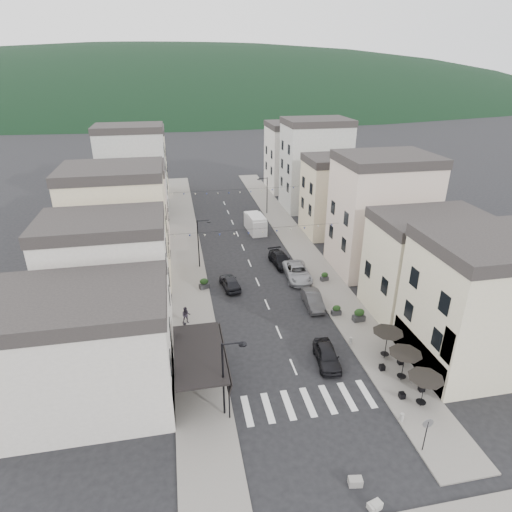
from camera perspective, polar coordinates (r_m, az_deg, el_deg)
The scene contains 33 objects.
ground at distance 31.64m, azimuth 8.13°, elevation -21.16°, with size 700.00×700.00×0.00m, color black.
sidewalk_left at distance 57.26m, azimuth -9.34°, elevation 1.01°, with size 4.00×76.00×0.12m, color slate.
sidewalk_right at distance 59.38m, azimuth 5.25°, elevation 2.12°, with size 4.00×76.00×0.12m, color slate.
hill_backdrop at distance 321.58m, azimuth -10.10°, elevation 20.03°, with size 640.00×360.00×70.00m, color black.
boutique_building at distance 32.45m, azimuth -22.25°, elevation -12.40°, with size 12.00×8.00×8.00m, color beige.
bistro_building at distance 37.85m, azimuth 27.96°, elevation -6.23°, with size 10.00×8.00×10.00m, color beige.
boutique_awning at distance 32.17m, azimuth -7.14°, elevation -12.80°, with size 3.77×7.50×3.28m.
buildings_row_left at distance 61.00m, azimuth -16.59°, elevation 7.83°, with size 10.20×54.16×14.00m.
buildings_row_right at distance 63.72m, azimuth 10.47°, elevation 9.31°, with size 10.20×54.16×14.50m.
cafe_terrace at distance 34.80m, azimuth 19.24°, elevation -12.50°, with size 2.50×8.10×2.53m.
streetlamp_left_near at distance 29.54m, azimuth -3.87°, elevation -15.11°, with size 1.70×0.56×6.00m.
streetlamp_left_far at distance 50.38m, azimuth -7.42°, elevation 2.31°, with size 1.70×0.56×6.00m.
streetlamp_right_far at distance 68.81m, azimuth 1.26°, elevation 8.56°, with size 1.70×0.56×6.00m.
traffic_sign at distance 30.25m, azimuth 21.83°, elevation -20.57°, with size 0.70×0.07×2.70m.
bollards at distance 35.21m, azimuth 5.25°, elevation -14.49°, with size 11.66×10.26×0.60m.
bunting_near at distance 46.62m, azimuth -0.03°, elevation 3.25°, with size 19.00×0.28×0.62m.
bunting_far at distance 61.61m, azimuth -2.89°, elevation 8.52°, with size 19.00×0.28×0.62m.
parked_car_a at distance 36.15m, azimuth 9.43°, elevation -12.95°, with size 1.73×4.31×1.47m, color black.
parked_car_b at distance 43.56m, azimuth 7.61°, elevation -5.80°, with size 1.52×4.36×1.44m, color #353538.
parked_car_c at distance 48.70m, azimuth 5.53°, elevation -2.16°, with size 2.62×5.67×1.58m, color #97999F.
parked_car_d at distance 51.82m, azimuth 3.33°, elevation -0.47°, with size 2.01×4.93×1.43m, color black.
parked_car_e at distance 46.56m, azimuth -3.48°, elevation -3.52°, with size 1.66×4.14×1.41m, color black.
delivery_van at distance 62.06m, azimuth -0.08°, elevation 4.41°, with size 2.49×5.50×2.57m.
pedestrian_a at distance 38.72m, azimuth -9.37°, elevation -9.79°, with size 0.58×0.38×1.60m, color black.
pedestrian_b at distance 40.75m, azimuth -9.31°, elevation -7.81°, with size 0.82×0.64×1.69m, color black.
concrete_block_a at distance 28.67m, azimuth 13.11°, elevation -27.25°, with size 0.80×0.50×0.50m, color gray.
concrete_block_b at distance 28.04m, azimuth 15.75°, elevation -29.37°, with size 0.60×0.45×0.45m, color gray.
concrete_block_c at distance 28.02m, azimuth 15.49°, elevation -29.47°, with size 0.70×0.50×0.40m, color #9A9792.
planter_la at distance 35.03m, azimuth -5.05°, elevation -14.14°, with size 1.14×0.73×1.19m.
planter_lb at distance 46.58m, azimuth -6.94°, elevation -3.67°, with size 1.19×0.92×1.18m.
planter_ra at distance 41.83m, azimuth 13.58°, elevation -7.66°, with size 1.19×0.72×1.28m.
planter_rb at distance 42.37m, azimuth 10.67°, elevation -7.11°, with size 0.94×0.55×1.03m.
planter_rc at distance 48.53m, azimuth 9.13°, elevation -2.72°, with size 0.96×0.64×1.00m.
Camera 1 is at (-8.26, -20.69, 22.46)m, focal length 30.00 mm.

